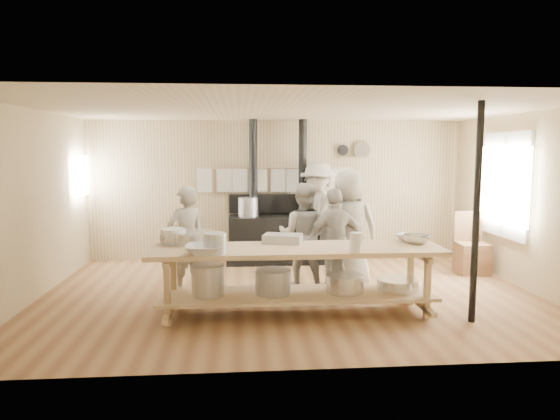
{
  "coord_description": "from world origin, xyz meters",
  "views": [
    {
      "loc": [
        -0.7,
        -6.91,
        2.02
      ],
      "look_at": [
        -0.12,
        0.2,
        1.18
      ],
      "focal_mm": 32.0,
      "sensor_mm": 36.0,
      "label": 1
    }
  ],
  "objects_px": {
    "cook_left": "(303,235)",
    "chair": "(471,255)",
    "stove": "(278,234)",
    "cook_center": "(348,229)",
    "roasting_pan": "(283,238)",
    "cook_right": "(335,241)",
    "cook_by_window": "(318,213)",
    "prep_table": "(296,273)",
    "cook_far_left": "(186,240)"
  },
  "relations": [
    {
      "from": "cook_left",
      "to": "cook_by_window",
      "type": "bearing_deg",
      "value": -89.04
    },
    {
      "from": "stove",
      "to": "prep_table",
      "type": "xyz_separation_m",
      "value": [
        -0.0,
        -3.02,
        -0.0
      ]
    },
    {
      "from": "cook_by_window",
      "to": "roasting_pan",
      "type": "xyz_separation_m",
      "value": [
        -0.86,
        -2.52,
        -0.02
      ]
    },
    {
      "from": "cook_left",
      "to": "cook_right",
      "type": "bearing_deg",
      "value": 151.9
    },
    {
      "from": "cook_center",
      "to": "chair",
      "type": "relative_size",
      "value": 1.75
    },
    {
      "from": "stove",
      "to": "cook_by_window",
      "type": "height_order",
      "value": "stove"
    },
    {
      "from": "cook_center",
      "to": "cook_by_window",
      "type": "distance_m",
      "value": 1.75
    },
    {
      "from": "chair",
      "to": "cook_right",
      "type": "bearing_deg",
      "value": -154.67
    },
    {
      "from": "stove",
      "to": "prep_table",
      "type": "distance_m",
      "value": 3.02
    },
    {
      "from": "cook_far_left",
      "to": "cook_center",
      "type": "bearing_deg",
      "value": 148.06
    },
    {
      "from": "prep_table",
      "to": "cook_center",
      "type": "distance_m",
      "value": 1.47
    },
    {
      "from": "cook_center",
      "to": "roasting_pan",
      "type": "xyz_separation_m",
      "value": [
        -1.03,
        -0.78,
        0.01
      ]
    },
    {
      "from": "cook_center",
      "to": "cook_right",
      "type": "relative_size",
      "value": 1.18
    },
    {
      "from": "cook_by_window",
      "to": "roasting_pan",
      "type": "distance_m",
      "value": 2.66
    },
    {
      "from": "stove",
      "to": "cook_right",
      "type": "distance_m",
      "value": 2.27
    },
    {
      "from": "prep_table",
      "to": "roasting_pan",
      "type": "xyz_separation_m",
      "value": [
        -0.14,
        0.33,
        0.38
      ]
    },
    {
      "from": "cook_far_left",
      "to": "cook_right",
      "type": "height_order",
      "value": "cook_far_left"
    },
    {
      "from": "prep_table",
      "to": "chair",
      "type": "height_order",
      "value": "chair"
    },
    {
      "from": "cook_center",
      "to": "cook_by_window",
      "type": "xyz_separation_m",
      "value": [
        -0.17,
        1.74,
        0.03
      ]
    },
    {
      "from": "cook_far_left",
      "to": "cook_by_window",
      "type": "bearing_deg",
      "value": -173.54
    },
    {
      "from": "cook_far_left",
      "to": "chair",
      "type": "xyz_separation_m",
      "value": [
        4.62,
        0.81,
        -0.47
      ]
    },
    {
      "from": "cook_right",
      "to": "roasting_pan",
      "type": "height_order",
      "value": "cook_right"
    },
    {
      "from": "prep_table",
      "to": "cook_far_left",
      "type": "height_order",
      "value": "cook_far_left"
    },
    {
      "from": "cook_left",
      "to": "roasting_pan",
      "type": "xyz_separation_m",
      "value": [
        -0.39,
        -0.94,
        0.12
      ]
    },
    {
      "from": "cook_left",
      "to": "chair",
      "type": "relative_size",
      "value": 1.53
    },
    {
      "from": "roasting_pan",
      "to": "cook_center",
      "type": "bearing_deg",
      "value": 36.98
    },
    {
      "from": "cook_left",
      "to": "roasting_pan",
      "type": "height_order",
      "value": "cook_left"
    },
    {
      "from": "prep_table",
      "to": "cook_right",
      "type": "distance_m",
      "value": 1.1
    },
    {
      "from": "cook_far_left",
      "to": "cook_right",
      "type": "bearing_deg",
      "value": 141.37
    },
    {
      "from": "prep_table",
      "to": "roasting_pan",
      "type": "height_order",
      "value": "roasting_pan"
    },
    {
      "from": "chair",
      "to": "roasting_pan",
      "type": "height_order",
      "value": "chair"
    },
    {
      "from": "cook_center",
      "to": "cook_by_window",
      "type": "height_order",
      "value": "cook_by_window"
    },
    {
      "from": "prep_table",
      "to": "cook_left",
      "type": "relative_size",
      "value": 2.3
    },
    {
      "from": "cook_far_left",
      "to": "cook_center",
      "type": "height_order",
      "value": "cook_center"
    },
    {
      "from": "roasting_pan",
      "to": "cook_by_window",
      "type": "bearing_deg",
      "value": 71.17
    },
    {
      "from": "stove",
      "to": "cook_by_window",
      "type": "xyz_separation_m",
      "value": [
        0.71,
        -0.17,
        0.4
      ]
    },
    {
      "from": "stove",
      "to": "cook_by_window",
      "type": "relative_size",
      "value": 1.41
    },
    {
      "from": "cook_far_left",
      "to": "cook_by_window",
      "type": "height_order",
      "value": "cook_by_window"
    },
    {
      "from": "cook_left",
      "to": "cook_right",
      "type": "xyz_separation_m",
      "value": [
        0.41,
        -0.42,
        -0.02
      ]
    },
    {
      "from": "chair",
      "to": "roasting_pan",
      "type": "xyz_separation_m",
      "value": [
        -3.3,
        -1.55,
        0.6
      ]
    },
    {
      "from": "cook_center",
      "to": "cook_right",
      "type": "xyz_separation_m",
      "value": [
        -0.24,
        -0.25,
        -0.13
      ]
    },
    {
      "from": "cook_right",
      "to": "cook_by_window",
      "type": "relative_size",
      "value": 0.82
    },
    {
      "from": "stove",
      "to": "cook_far_left",
      "type": "height_order",
      "value": "stove"
    },
    {
      "from": "stove",
      "to": "cook_center",
      "type": "height_order",
      "value": "stove"
    },
    {
      "from": "chair",
      "to": "roasting_pan",
      "type": "relative_size",
      "value": 2.11
    },
    {
      "from": "stove",
      "to": "chair",
      "type": "distance_m",
      "value": 3.36
    },
    {
      "from": "chair",
      "to": "roasting_pan",
      "type": "distance_m",
      "value": 3.7
    },
    {
      "from": "prep_table",
      "to": "cook_by_window",
      "type": "relative_size",
      "value": 1.95
    },
    {
      "from": "chair",
      "to": "cook_far_left",
      "type": "bearing_deg",
      "value": -166.91
    },
    {
      "from": "cook_by_window",
      "to": "cook_center",
      "type": "bearing_deg",
      "value": -53.55
    }
  ]
}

